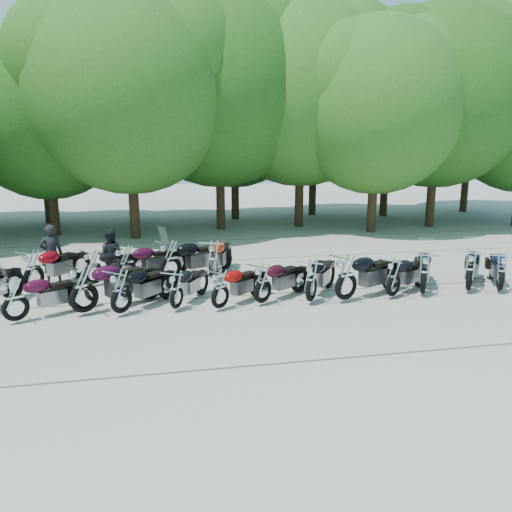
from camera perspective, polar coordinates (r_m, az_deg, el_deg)
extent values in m
plane|color=gray|center=(12.44, 1.37, -6.40)|extent=(90.00, 90.00, 0.00)
cylinder|color=#3A2614|center=(24.88, -22.19, 6.00)|extent=(0.44, 0.44, 3.31)
sphere|color=#286319|center=(24.81, -22.89, 14.43)|extent=(7.31, 7.31, 7.31)
cylinder|color=#3A2614|center=(22.84, -13.83, 6.86)|extent=(0.44, 0.44, 3.93)
sphere|color=#357721|center=(22.88, -14.41, 17.79)|extent=(8.70, 8.70, 8.70)
cylinder|color=#3A2614|center=(24.86, -4.09, 7.82)|extent=(0.44, 0.44, 4.13)
sphere|color=#286319|center=(24.93, -4.26, 18.36)|extent=(9.13, 9.13, 9.13)
cylinder|color=#3A2614|center=(25.81, 4.98, 7.92)|extent=(0.44, 0.44, 4.09)
sphere|color=#357721|center=(25.86, 5.17, 17.98)|extent=(9.04, 9.04, 9.04)
cylinder|color=#3A2614|center=(24.61, 13.17, 6.89)|extent=(0.44, 0.44, 3.62)
sphere|color=#357721|center=(24.59, 13.65, 16.22)|extent=(8.00, 8.00, 8.00)
cylinder|color=#3A2614|center=(27.14, 19.44, 7.37)|extent=(0.44, 0.44, 3.98)
sphere|color=#286319|center=(27.17, 20.13, 16.65)|extent=(8.79, 8.79, 8.79)
cylinder|color=#3A2614|center=(29.11, -22.75, 6.95)|extent=(0.44, 0.44, 3.52)
sphere|color=#357721|center=(29.08, -23.40, 14.61)|extent=(7.78, 7.78, 7.78)
cylinder|color=#3A2614|center=(28.04, -13.79, 7.28)|extent=(0.44, 0.44, 3.42)
sphere|color=#286319|center=(27.99, -14.20, 15.02)|extent=(7.56, 7.56, 7.56)
cylinder|color=#3A2614|center=(28.39, -2.41, 7.82)|extent=(0.44, 0.44, 3.56)
sphere|color=#286319|center=(28.36, -2.49, 15.79)|extent=(7.88, 7.88, 7.88)
cylinder|color=#3A2614|center=(30.50, 6.49, 8.24)|extent=(0.44, 0.44, 3.76)
sphere|color=#286319|center=(30.50, 6.69, 16.07)|extent=(8.31, 8.31, 8.31)
cylinder|color=#3A2614|center=(30.70, 14.47, 7.84)|extent=(0.44, 0.44, 3.63)
sphere|color=#357721|center=(30.68, 14.88, 15.34)|extent=(8.02, 8.02, 8.02)
cylinder|color=#3A2614|center=(34.44, 22.85, 8.34)|extent=(0.44, 0.44, 4.37)
sphere|color=#286319|center=(34.53, 23.54, 16.36)|extent=(9.67, 9.67, 9.67)
imported|color=black|center=(16.04, -22.33, 0.22)|extent=(0.74, 0.60, 1.78)
imported|color=black|center=(15.71, -16.30, 0.08)|extent=(0.87, 0.72, 1.60)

